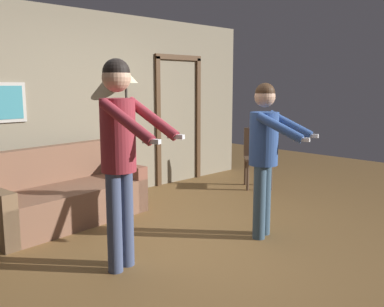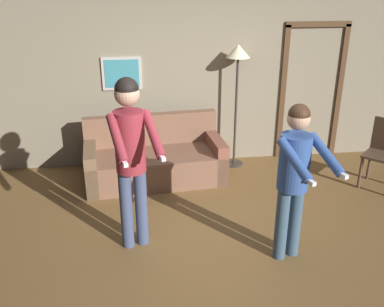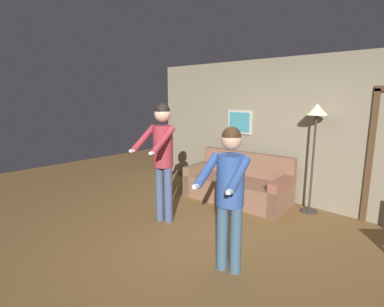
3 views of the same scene
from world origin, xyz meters
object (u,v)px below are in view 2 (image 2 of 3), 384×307
object	(u,v)px
couch	(155,161)
person_standing_right	(295,171)
torchiere_lamp	(238,66)
person_standing_left	(131,149)
dining_chair_distant	(384,149)

from	to	relation	value
couch	person_standing_right	xyz separation A→B (m)	(1.27, -1.98, 0.70)
couch	torchiere_lamp	xyz separation A→B (m)	(1.22, 0.36, 1.24)
person_standing_left	dining_chair_distant	distance (m)	3.54
person_standing_left	person_standing_right	world-z (taller)	person_standing_left
person_standing_right	torchiere_lamp	bearing A→B (deg)	91.25
person_standing_right	dining_chair_distant	size ratio (longest dim) A/B	1.75
torchiere_lamp	dining_chair_distant	distance (m)	2.29
couch	torchiere_lamp	size ratio (longest dim) A/B	1.09
torchiere_lamp	person_standing_left	size ratio (longest dim) A/B	0.99
couch	dining_chair_distant	bearing A→B (deg)	-10.46
couch	dining_chair_distant	distance (m)	3.12
person_standing_left	dining_chair_distant	size ratio (longest dim) A/B	1.97
couch	person_standing_left	bearing A→B (deg)	-99.80
torchiere_lamp	dining_chair_distant	xyz separation A→B (m)	(1.84, -0.92, -0.99)
person_standing_right	person_standing_left	bearing A→B (deg)	165.83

